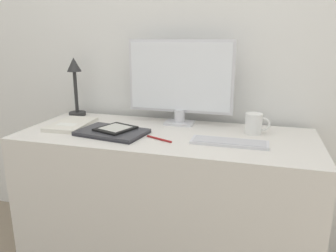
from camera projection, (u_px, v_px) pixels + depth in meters
name	position (u px, v px, depth m)	size (l,w,h in m)	color
wall_back	(184.00, 32.00, 1.77)	(3.60, 0.05, 2.40)	silver
desk	(166.00, 202.00, 1.67)	(1.41, 0.57, 0.73)	silver
monitor	(180.00, 80.00, 1.68)	(0.55, 0.11, 0.44)	silver
keyboard	(229.00, 142.00, 1.42)	(0.33, 0.11, 0.01)	silver
laptop	(112.00, 132.00, 1.55)	(0.34, 0.25, 0.02)	#232328
ereader	(116.00, 128.00, 1.57)	(0.20, 0.21, 0.01)	black
desk_lamp	(75.00, 80.00, 1.88)	(0.10, 0.10, 0.33)	#282828
notebook	(71.00, 124.00, 1.70)	(0.19, 0.29, 0.02)	silver
coffee_mug	(254.00, 124.00, 1.55)	(0.12, 0.08, 0.10)	white
pen	(160.00, 139.00, 1.47)	(0.13, 0.07, 0.01)	maroon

